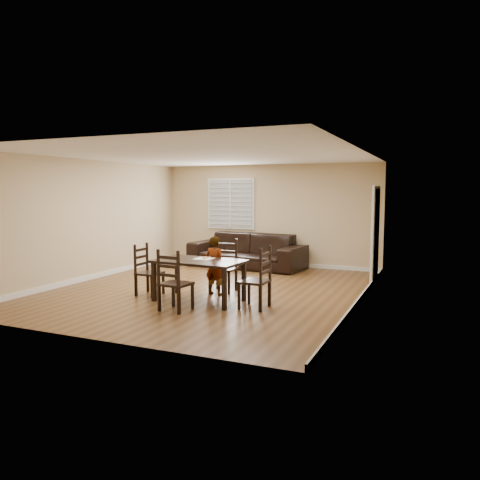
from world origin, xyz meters
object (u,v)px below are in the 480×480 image
dining_table (199,265)px  chair_right (261,281)px  chair_far (171,284)px  chair_left (144,272)px  chair_near (225,267)px  donut (205,258)px  sofa (246,251)px  child (215,266)px

dining_table → chair_right: 1.25m
chair_far → chair_left: bearing=-32.2°
chair_right → chair_near: bearing=-131.1°
donut → chair_far: bearing=-94.6°
chair_far → sofa: size_ratio=0.34×
chair_far → chair_left: (-1.18, 0.93, -0.02)m
chair_near → donut: 0.91m
chair_right → sofa: chair_right is taller
donut → sofa: size_ratio=0.03×
chair_far → child: bearing=-87.4°
chair_near → chair_right: (1.19, -1.10, 0.01)m
chair_left → sofa: bearing=-7.8°
chair_left → donut: bearing=-84.0°
chair_far → chair_right: (1.29, 0.80, 0.01)m
chair_far → donut: bearing=-88.6°
donut → sofa: bearing=100.8°
dining_table → chair_near: 1.05m
chair_left → chair_right: size_ratio=0.93×
dining_table → sofa: size_ratio=0.55×
donut → child: bearing=89.7°
dining_table → donut: 0.21m
chair_near → chair_left: size_ratio=1.06×
dining_table → child: child is taller
child → donut: 0.46m
chair_far → donut: chair_far is taller
chair_left → chair_right: (2.47, -0.13, 0.03)m
sofa → child: bearing=-71.5°
chair_far → chair_right: chair_right is taller
chair_near → donut: size_ratio=10.79×
dining_table → chair_far: 0.89m
chair_left → chair_right: 2.47m
chair_right → dining_table: bearing=-91.5°
dining_table → chair_left: bearing=-179.8°
sofa → donut: bearing=-72.9°
dining_table → chair_far: (-0.05, -0.86, -0.19)m
chair_near → chair_left: bearing=-145.3°
sofa → chair_right: bearing=-57.7°
chair_near → donut: bearing=-93.6°
dining_table → chair_left: size_ratio=1.68×
dining_table → sofa: 3.91m
child → donut: bearing=94.0°
sofa → chair_far: bearing=-76.2°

